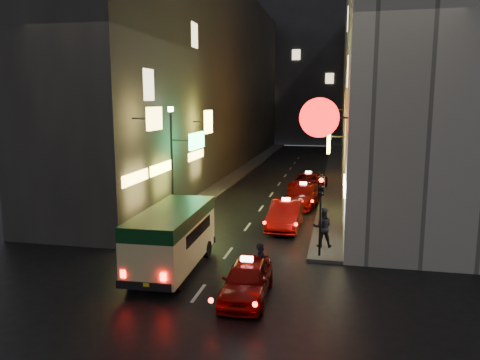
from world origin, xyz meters
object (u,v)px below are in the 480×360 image
Objects in this scene: traffic_light at (321,198)px; lamp_post at (172,156)px; minibus at (172,232)px; pedestrian_crossing at (261,261)px; taxi_near at (247,277)px.

lamp_post is at bearing 151.09° from traffic_light.
minibus reaches higher than pedestrian_crossing.
minibus is 0.94× the size of lamp_post.
lamp_post is (-5.93, 9.00, 2.96)m from taxi_near.
traffic_light reaches higher than pedestrian_crossing.
minibus is at bearing 90.27° from pedestrian_crossing.
lamp_post reaches higher than minibus.
minibus is at bearing -155.95° from traffic_light.
traffic_light is 0.56× the size of lamp_post.
taxi_near is at bearing -30.10° from minibus.
lamp_post reaches higher than pedestrian_crossing.
traffic_light reaches higher than minibus.
traffic_light is at bearing -28.91° from lamp_post.
taxi_near is (3.37, -1.96, -0.81)m from minibus.
lamp_post is (-2.56, 7.05, 2.15)m from minibus.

